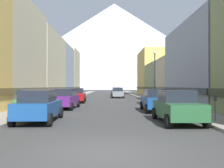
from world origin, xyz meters
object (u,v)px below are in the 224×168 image
(potted_plant_0, at_px, (16,105))
(pedestrian_1, at_px, (173,98))
(car_left_2, at_px, (77,95))
(car_right_0, at_px, (177,106))
(car_driving_0, at_px, (118,93))
(car_left_0, at_px, (39,106))
(parking_meter_near, at_px, (215,105))
(streetlamp_right, at_px, (155,69))
(car_driving_1, at_px, (116,91))
(car_right_1, at_px, (156,100))
(car_left_1, at_px, (65,99))

(potted_plant_0, bearing_deg, pedestrian_1, 19.38)
(car_left_2, xyz_separation_m, car_right_0, (7.60, -16.38, 0.00))
(pedestrian_1, bearing_deg, car_driving_0, 104.13)
(car_left_0, relative_size, parking_meter_near, 3.35)
(pedestrian_1, height_order, streetlamp_right, streetlamp_right)
(potted_plant_0, relative_size, streetlamp_right, 0.14)
(car_driving_1, bearing_deg, streetlamp_right, -80.61)
(car_driving_1, xyz_separation_m, potted_plant_0, (-8.60, -31.82, -0.31))
(car_right_1, xyz_separation_m, parking_meter_near, (1.95, -6.30, 0.11))
(car_right_0, bearing_deg, car_left_2, 114.89)
(car_left_2, relative_size, car_right_1, 1.00)
(pedestrian_1, bearing_deg, car_right_1, -121.15)
(car_left_2, height_order, car_right_1, same)
(car_driving_0, xyz_separation_m, car_driving_1, (0.00, 8.69, 0.00))
(pedestrian_1, distance_m, streetlamp_right, 5.54)
(car_right_1, height_order, streetlamp_right, streetlamp_right)
(car_left_2, height_order, streetlamp_right, streetlamp_right)
(car_right_0, xyz_separation_m, parking_meter_near, (1.95, -0.32, 0.11))
(car_driving_0, bearing_deg, car_right_1, -84.43)
(car_left_1, distance_m, car_driving_0, 20.80)
(car_left_2, bearing_deg, pedestrian_1, -32.27)
(potted_plant_0, bearing_deg, parking_meter_near, -24.06)
(car_left_2, xyz_separation_m, car_driving_0, (5.40, 12.12, 0.00))
(car_right_0, height_order, car_right_1, same)
(potted_plant_0, bearing_deg, car_driving_1, 74.88)
(car_driving_1, relative_size, pedestrian_1, 2.85)
(car_right_1, height_order, car_driving_1, same)
(car_right_0, height_order, potted_plant_0, car_right_0)
(streetlamp_right, bearing_deg, car_left_0, -123.00)
(parking_meter_near, bearing_deg, car_driving_1, 96.31)
(car_left_2, height_order, pedestrian_1, car_left_2)
(car_right_1, bearing_deg, car_left_1, 162.21)
(car_right_1, height_order, potted_plant_0, car_right_1)
(car_driving_1, relative_size, streetlamp_right, 0.75)
(car_left_0, relative_size, car_left_2, 1.00)
(pedestrian_1, relative_size, streetlamp_right, 0.26)
(car_right_0, relative_size, potted_plant_0, 5.18)
(parking_meter_near, bearing_deg, car_left_1, 137.55)
(car_left_0, bearing_deg, car_driving_1, 81.65)
(streetlamp_right, bearing_deg, car_right_1, -100.30)
(potted_plant_0, xyz_separation_m, streetlamp_right, (12.35, 9.14, 3.39))
(car_driving_0, bearing_deg, car_driving_1, 90.00)
(car_left_1, relative_size, car_right_0, 1.02)
(car_driving_0, distance_m, streetlamp_right, 14.80)
(car_right_0, xyz_separation_m, streetlamp_right, (1.55, 14.52, 3.09))
(car_left_1, height_order, car_right_0, same)
(car_driving_0, height_order, potted_plant_0, car_driving_0)
(car_right_0, bearing_deg, car_left_0, 176.77)
(car_right_1, distance_m, car_driving_1, 31.29)
(car_driving_1, xyz_separation_m, streetlamp_right, (3.75, -22.68, 3.09))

